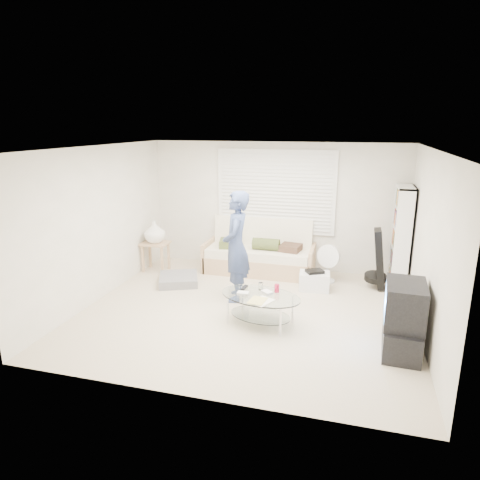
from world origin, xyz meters
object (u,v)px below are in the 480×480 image
(coffee_table, at_px, (260,301))
(tv_unit, at_px, (403,319))
(bookshelf, at_px, (401,238))
(futon_sofa, at_px, (259,255))

(coffee_table, bearing_deg, tv_unit, -8.90)
(bookshelf, distance_m, coffee_table, 2.97)
(tv_unit, bearing_deg, coffee_table, 171.10)
(bookshelf, bearing_deg, futon_sofa, 177.22)
(tv_unit, bearing_deg, futon_sofa, 133.94)
(futon_sofa, relative_size, coffee_table, 1.60)
(futon_sofa, relative_size, bookshelf, 1.17)
(bookshelf, distance_m, tv_unit, 2.44)
(coffee_table, bearing_deg, bookshelf, 45.80)
(futon_sofa, distance_m, tv_unit, 3.50)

